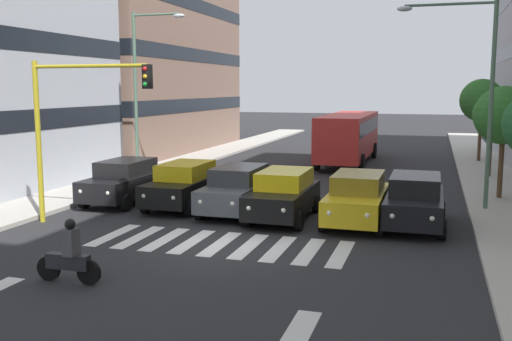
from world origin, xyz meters
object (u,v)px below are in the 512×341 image
car_2 (284,194)px  street_tree_1 (504,116)px  street_tree_3 (482,101)px  street_lamp_right (143,80)px  car_0 (415,201)px  car_1 (357,198)px  street_tree_2 (492,115)px  car_5 (125,181)px  motorcycle_with_rider (69,256)px  street_lamp_left (475,81)px  traffic_light_gantry (69,115)px  car_4 (184,184)px  bus_behind_traffic (349,133)px  car_3 (238,189)px

car_2 → street_tree_1: street_tree_1 is taller
street_tree_3 → street_tree_1: bearing=89.8°
car_2 → street_lamp_right: (8.48, -5.77, 4.07)m
car_0 → car_1: same height
street_tree_2 → street_tree_3: street_tree_3 is taller
car_5 → street_lamp_right: (1.60, -4.75, 4.07)m
motorcycle_with_rider → street_lamp_right: 15.45m
car_1 → street_lamp_right: size_ratio=0.56×
street_lamp_left → street_tree_3: size_ratio=1.52×
street_lamp_right → traffic_light_gantry: bearing=102.1°
traffic_light_gantry → street_lamp_right: street_lamp_right is taller
street_lamp_right → street_tree_2: street_lamp_right is taller
street_tree_1 → street_tree_3: size_ratio=0.91×
car_2 → car_4: size_ratio=1.00×
car_0 → car_2: same height
street_lamp_left → street_lamp_right: size_ratio=0.95×
street_tree_1 → street_lamp_left: bearing=62.3°
bus_behind_traffic → street_lamp_left: bearing=116.4°
street_lamp_right → street_tree_2: bearing=-159.2°
car_0 → car_3: (6.34, -0.34, 0.00)m
car_0 → street_tree_1: size_ratio=0.98×
car_4 → street_lamp_right: bearing=-48.7°
car_2 → motorcycle_with_rider: bearing=68.6°
traffic_light_gantry → street_tree_1: (-14.25, -8.66, -0.21)m
car_2 → street_tree_3: bearing=-112.6°
car_2 → car_3: same height
street_tree_1 → traffic_light_gantry: bearing=31.3°
car_5 → bus_behind_traffic: bus_behind_traffic is taller
car_5 → motorcycle_with_rider: size_ratio=2.61×
car_3 → street_lamp_left: (-8.22, -2.79, 3.95)m
car_0 → street_lamp_right: bearing=-23.4°
car_1 → car_2: 2.58m
car_0 → car_1: size_ratio=1.00×
motorcycle_with_rider → bus_behind_traffic: bearing=-97.5°
car_0 → traffic_light_gantry: bearing=15.5°
car_1 → street_tree_2: bearing=-113.4°
car_4 → motorcycle_with_rider: bearing=96.6°
bus_behind_traffic → street_lamp_right: bearing=50.6°
bus_behind_traffic → street_tree_1: bearing=126.5°
car_0 → car_1: bearing=4.1°
car_2 → street_lamp_left: 8.17m
car_5 → street_lamp_left: size_ratio=0.58×
car_4 → car_5: size_ratio=1.00×
traffic_light_gantry → street_lamp_right: size_ratio=0.69×
street_lamp_left → street_tree_3: 15.21m
car_2 → street_lamp_right: street_lamp_right is taller
car_5 → street_lamp_left: 13.98m
car_0 → car_5: same height
motorcycle_with_rider → traffic_light_gantry: bearing=-56.4°
car_3 → car_5: (5.00, -0.51, 0.00)m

